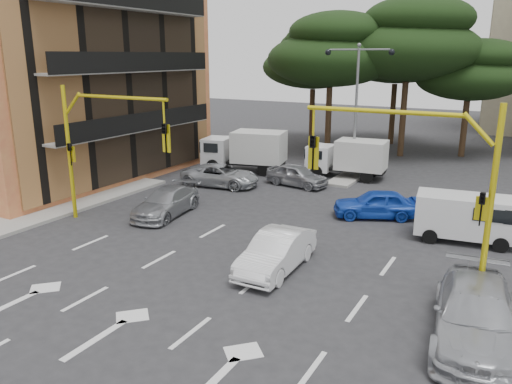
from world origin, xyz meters
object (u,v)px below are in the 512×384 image
Objects in this scene: box_truck_a at (245,151)px; box_truck_b at (347,159)px; car_white_hatch at (276,252)px; car_silver_wagon at (166,202)px; car_blue_compact at (376,204)px; van_white at (466,218)px; signal_mast_right at (428,172)px; signal_mast_left at (97,137)px; car_silver_cross_b at (297,175)px; car_silver_parked at (476,315)px; street_lamp_center at (357,87)px; car_silver_cross_a at (221,175)px.

box_truck_a is 6.50m from box_truck_b.
car_white_hatch reaches higher than car_silver_wagon.
box_truck_b is at bearing 98.00° from car_white_hatch.
car_blue_compact is at bearing 78.03° from car_white_hatch.
van_white is (5.34, 6.22, 0.28)m from car_white_hatch.
van_white is (0.70, 5.50, -2.93)m from signal_mast_right.
signal_mast_left is 4.35m from car_silver_wagon.
car_blue_compact is 1.05× the size of car_silver_cross_b.
signal_mast_right reaches higher than box_truck_a.
car_silver_parked is (15.50, -2.19, -3.14)m from signal_mast_left.
box_truck_b is at bearing -114.91° from street_lamp_center.
box_truck_b is at bearing 117.51° from signal_mast_right.
signal_mast_right is at bearing -130.33° from car_silver_cross_b.
car_silver_cross_b is (4.76, 10.22, -3.26)m from signal_mast_left.
car_silver_parked is at bearing -14.28° from car_white_hatch.
street_lamp_center is at bearing 115.91° from signal_mast_right.
street_lamp_center is 9.40m from car_blue_compact.
van_white is (-1.20, 7.69, 0.22)m from car_silver_parked.
car_silver_parked is at bearing 5.43° from car_blue_compact.
signal_mast_left is 15.65m from street_lamp_center.
car_white_hatch is 7.57m from car_blue_compact.
box_truck_a reaches higher than car_silver_cross_b.
car_silver_wagon is 5.81m from car_silver_cross_a.
car_silver_parked is (1.90, -2.19, -3.14)m from signal_mast_right.
box_truck_a is (-8.72, 12.73, 0.64)m from car_white_hatch.
car_silver_cross_a is at bearing -108.87° from van_white.
car_silver_cross_a is (-9.39, 1.38, -0.04)m from car_blue_compact.
signal_mast_left is at bearing -76.82° from van_white.
van_white is at bearing -108.77° from car_silver_cross_a.
car_silver_cross_b is 16.42m from car_silver_parked.
car_silver_cross_a is (-12.66, 8.10, -3.27)m from signal_mast_right.
box_truck_a is at bearing -122.69° from van_white.
street_lamp_center reaches higher than signal_mast_right.
car_silver_parked reaches higher than car_blue_compact.
van_white is at bearing 21.03° from signal_mast_left.
signal_mast_left is 12.75m from car_blue_compact.
street_lamp_center is 1.81× the size of car_silver_wagon.
car_silver_cross_a is at bearing -123.04° from car_blue_compact.
car_blue_compact is (1.36, 7.44, -0.02)m from car_white_hatch.
signal_mast_left is 1.56× the size of car_blue_compact.
signal_mast_right is at bearing -15.10° from van_white.
signal_mast_right is 15.47m from box_truck_b.
car_white_hatch is (2.17, -14.73, -4.75)m from street_lamp_center.
signal_mast_left is at bearing 180.00° from signal_mast_right.
car_white_hatch is 14.44m from box_truck_b.
car_silver_parked is at bearing -133.03° from car_silver_cross_a.
signal_mast_right is 5.69m from car_white_hatch.
car_silver_cross_b is (-8.85, 10.22, -3.26)m from signal_mast_right.
car_silver_cross_a is 4.36m from car_silver_cross_b.
car_silver_cross_b is at bearing -123.80° from box_truck_a.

